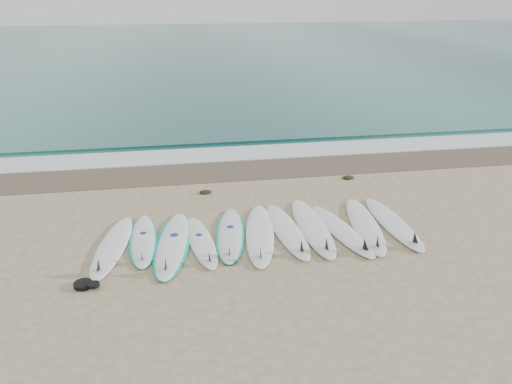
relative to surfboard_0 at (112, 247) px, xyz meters
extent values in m
plane|color=tan|center=(2.98, 0.07, -0.06)|extent=(120.00, 120.00, 0.00)
cube|color=#25665F|center=(2.98, 32.57, -0.04)|extent=(120.00, 55.00, 0.03)
cube|color=brown|center=(2.98, 4.17, -0.05)|extent=(120.00, 1.80, 0.01)
cube|color=silver|center=(2.98, 5.57, -0.04)|extent=(120.00, 1.40, 0.04)
cube|color=#25665F|center=(2.98, 7.07, -0.01)|extent=(120.00, 1.00, 0.10)
ellipsoid|color=white|center=(0.01, 0.08, -0.01)|extent=(0.94, 2.70, 0.09)
cone|color=black|center=(-0.13, -0.88, 0.14)|extent=(0.26, 0.31, 0.28)
ellipsoid|color=white|center=(0.60, 0.26, -0.02)|extent=(0.54, 2.35, 0.08)
ellipsoid|color=#00C2A3|center=(0.60, 0.26, -0.02)|extent=(0.62, 2.37, 0.05)
cone|color=black|center=(0.63, -0.60, 0.12)|extent=(0.20, 0.25, 0.25)
cylinder|color=navy|center=(0.60, 0.48, 0.02)|extent=(0.14, 0.14, 0.01)
ellipsoid|color=white|center=(1.20, -0.01, -0.01)|extent=(0.95, 2.89, 0.09)
ellipsoid|color=#00C2A3|center=(1.20, -0.01, -0.02)|extent=(1.05, 2.92, 0.07)
cone|color=black|center=(1.07, -1.04, 0.16)|extent=(0.28, 0.33, 0.30)
cylinder|color=navy|center=(1.24, 0.26, 0.04)|extent=(0.18, 0.18, 0.01)
ellipsoid|color=white|center=(1.77, -0.02, -0.02)|extent=(0.77, 2.37, 0.08)
cone|color=black|center=(1.88, -0.86, 0.12)|extent=(0.23, 0.27, 0.25)
cylinder|color=navy|center=(1.75, 0.21, 0.02)|extent=(0.15, 0.15, 0.01)
ellipsoid|color=silver|center=(2.40, 0.22, -0.02)|extent=(0.85, 2.55, 0.08)
ellipsoid|color=#00C2A3|center=(2.40, 0.22, -0.02)|extent=(0.94, 2.58, 0.06)
cone|color=black|center=(2.28, -0.69, 0.13)|extent=(0.25, 0.29, 0.27)
cylinder|color=navy|center=(2.43, 0.46, 0.03)|extent=(0.16, 0.16, 0.01)
ellipsoid|color=white|center=(3.01, 0.11, -0.01)|extent=(1.03, 2.90, 0.09)
cone|color=black|center=(2.85, -0.92, 0.16)|extent=(0.29, 0.34, 0.30)
ellipsoid|color=white|center=(3.61, 0.19, -0.01)|extent=(0.75, 2.73, 0.09)
cone|color=black|center=(3.68, -0.80, 0.15)|extent=(0.25, 0.30, 0.29)
ellipsoid|color=white|center=(4.19, 0.25, -0.01)|extent=(0.63, 2.91, 0.09)
cone|color=black|center=(4.18, -0.81, 0.16)|extent=(0.25, 0.31, 0.31)
ellipsoid|color=white|center=(4.75, -0.01, -0.01)|extent=(0.98, 2.66, 0.08)
cone|color=black|center=(4.91, -0.94, 0.14)|extent=(0.27, 0.31, 0.28)
ellipsoid|color=white|center=(5.34, 0.15, -0.01)|extent=(0.95, 2.86, 0.09)
cone|color=black|center=(5.20, -0.87, 0.15)|extent=(0.27, 0.33, 0.30)
ellipsoid|color=white|center=(5.98, 0.15, -0.01)|extent=(0.63, 2.75, 0.09)
cone|color=black|center=(6.00, -0.85, 0.15)|extent=(0.24, 0.30, 0.29)
ellipsoid|color=black|center=(2.05, 2.61, -0.03)|extent=(0.32, 0.25, 0.06)
ellipsoid|color=black|center=(5.95, 3.00, -0.03)|extent=(0.32, 0.25, 0.06)
cylinder|color=black|center=(-0.36, -1.26, -0.02)|extent=(0.32, 0.32, 0.08)
cylinder|color=black|center=(-0.16, -1.36, 0.02)|extent=(0.20, 0.20, 0.06)
camera|label=1|loc=(1.40, -9.06, 4.84)|focal=35.00mm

